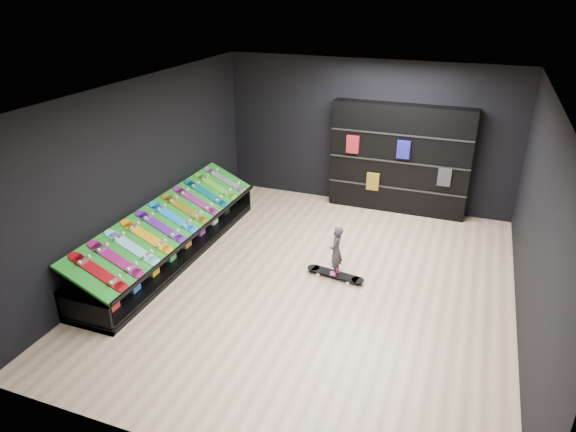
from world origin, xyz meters
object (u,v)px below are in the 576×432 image
(display_rack, at_px, (173,242))
(back_shelving, at_px, (399,159))
(floor_skateboard, at_px, (335,275))
(child, at_px, (336,260))

(display_rack, height_order, back_shelving, back_shelving)
(floor_skateboard, distance_m, child, 0.29)
(back_shelving, relative_size, child, 5.58)
(back_shelving, bearing_deg, floor_skateboard, -98.02)
(back_shelving, height_order, floor_skateboard, back_shelving)
(display_rack, relative_size, floor_skateboard, 4.59)
(floor_skateboard, relative_size, child, 1.99)
(back_shelving, bearing_deg, display_rack, -134.57)
(display_rack, relative_size, child, 9.12)
(display_rack, height_order, floor_skateboard, display_rack)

